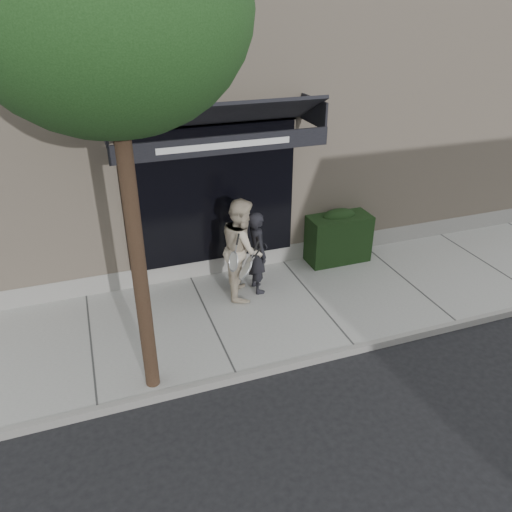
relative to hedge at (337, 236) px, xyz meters
name	(u,v)px	position (x,y,z in m)	size (l,w,h in m)	color
ground	(314,303)	(-1.10, -1.25, -0.66)	(80.00, 80.00, 0.00)	black
sidewalk	(314,300)	(-1.10, -1.25, -0.60)	(20.00, 3.00, 0.12)	gray
curb	(355,349)	(-1.10, -2.80, -0.59)	(20.00, 0.10, 0.14)	gray
building_facade	(232,104)	(-1.11, 3.71, 2.08)	(14.30, 8.04, 5.64)	#C6B097
hedge	(337,236)	(0.00, 0.00, 0.00)	(1.30, 0.70, 1.14)	black
street_tree	(107,12)	(-4.30, -2.55, 4.32)	(3.00, 3.00, 6.28)	black
pedestrian_front	(257,253)	(-2.00, -0.62, 0.26)	(0.70, 0.88, 1.59)	black
pedestrian_back	(242,248)	(-2.30, -0.64, 0.41)	(0.91, 1.06, 1.89)	beige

